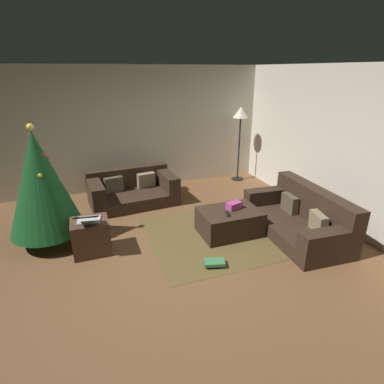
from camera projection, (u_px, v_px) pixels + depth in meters
ground_plane at (166, 260)px, 4.40m from camera, size 6.40×6.40×0.00m
rear_partition at (124, 130)px, 6.67m from camera, size 6.40×0.12×2.60m
corner_partition at (355, 151)px, 4.92m from camera, size 0.12×6.40×2.60m
couch_left at (132, 190)px, 6.24m from camera, size 1.72×1.11×0.65m
couch_right at (301, 218)px, 5.01m from camera, size 1.02×1.93×0.76m
ottoman at (229, 222)px, 5.05m from camera, size 0.95×0.68×0.41m
gift_box at (234, 206)px, 5.02m from camera, size 0.27×0.20×0.11m
tv_remote at (228, 214)px, 4.83m from camera, size 0.09×0.17×0.02m
christmas_tree at (41, 183)px, 4.50m from camera, size 1.07×1.07×1.83m
side_table at (91, 237)px, 4.50m from camera, size 0.52×0.44×0.51m
laptop at (88, 219)px, 4.32m from camera, size 0.37×0.46×0.19m
book_stack at (215, 263)px, 4.26m from camera, size 0.32×0.25×0.08m
corner_lamp at (241, 118)px, 7.08m from camera, size 0.36×0.36×1.72m
area_rug at (229, 233)px, 5.12m from camera, size 2.60×2.00×0.01m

